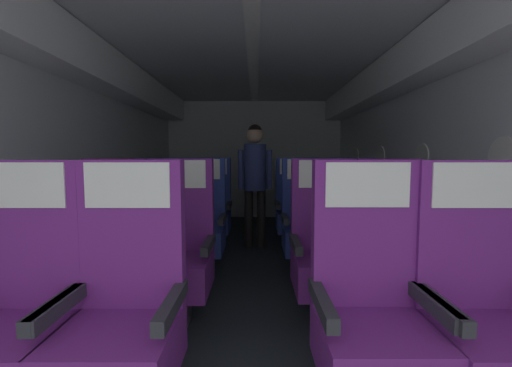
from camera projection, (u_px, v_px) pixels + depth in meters
ground at (255, 275)px, 3.26m from camera, size 3.52×6.66×0.02m
fuselage_shell at (255, 113)px, 3.40m from camera, size 3.40×6.31×2.25m
seat_a_left_window at (17, 316)px, 1.41m from camera, size 0.50×0.48×1.14m
seat_a_left_aisle at (125, 316)px, 1.41m from camera, size 0.50×0.48×1.14m
seat_a_right_aisle at (484, 317)px, 1.40m from camera, size 0.50×0.48×1.14m
seat_a_right_window at (373, 314)px, 1.42m from camera, size 0.50×0.48×1.14m
seat_b_left_window at (113, 253)px, 2.34m from camera, size 0.50×0.48×1.14m
seat_b_left_aisle at (180, 253)px, 2.33m from camera, size 0.50×0.48×1.14m
seat_b_right_aisle at (395, 253)px, 2.31m from camera, size 0.50×0.48×1.14m
seat_b_right_window at (328, 252)px, 2.34m from camera, size 0.50×0.48×1.14m
seat_c_left_window at (154, 226)px, 3.25m from camera, size 0.50×0.48×1.14m
seat_c_left_aisle at (202, 225)px, 3.26m from camera, size 0.50×0.48×1.14m
seat_c_right_aisle at (355, 225)px, 3.25m from camera, size 0.50×0.48×1.14m
seat_c_right_window at (308, 225)px, 3.26m from camera, size 0.50×0.48×1.14m
seat_d_left_window at (177, 210)px, 4.19m from camera, size 0.50×0.48×1.14m
seat_d_left_aisle at (213, 210)px, 4.16m from camera, size 0.50×0.48×1.14m
seat_d_right_aisle at (333, 210)px, 4.18m from camera, size 0.50×0.48×1.14m
seat_d_right_window at (296, 210)px, 4.17m from camera, size 0.50×0.48×1.14m
flight_attendant at (256, 173)px, 4.17m from camera, size 0.43×0.28×1.56m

